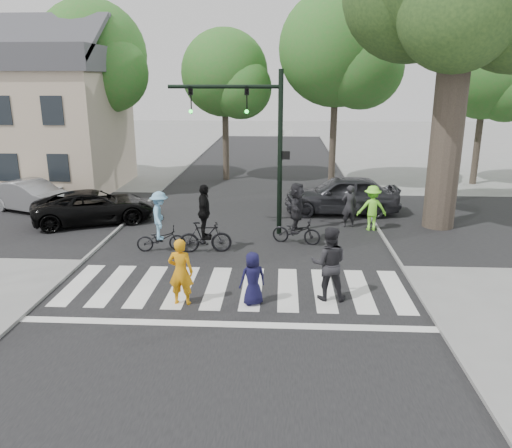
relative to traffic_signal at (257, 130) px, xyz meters
The scene contains 24 objects.
ground 7.33m from the traffic_signal, 93.27° to the right, with size 120.00×120.00×0.00m, color gray.
road_stem 4.09m from the traffic_signal, 106.46° to the right, with size 10.00×70.00×0.01m, color black.
road_cross 4.31m from the traffic_signal, 101.11° to the left, with size 70.00×10.00×0.01m, color black.
curb_left 6.74m from the traffic_signal, 167.50° to the right, with size 0.10×70.00×0.10m, color gray.
curb_right 6.19m from the traffic_signal, 14.31° to the right, with size 0.10×70.00×0.10m, color gray.
crosswalk 6.78m from the traffic_signal, 93.66° to the right, with size 10.00×3.85×0.01m.
traffic_signal is the anchor object (origin of this frame).
bg_tree_0 17.31m from the traffic_signal, 145.17° to the left, with size 5.46×5.20×8.97m.
bg_tree_1 13.26m from the traffic_signal, 134.31° to the left, with size 6.09×5.80×9.80m.
bg_tree_2 10.80m from the traffic_signal, 101.45° to the left, with size 5.04×4.80×8.40m.
bg_tree_3 10.35m from the traffic_signal, 66.46° to the left, with size 6.30×6.00×10.20m.
bg_tree_4 15.58m from the traffic_signal, 39.88° to the left, with size 4.83×4.60×8.15m.
house 14.17m from the traffic_signal, 146.70° to the left, with size 8.40×8.10×8.82m.
pedestrian_woman 7.17m from the traffic_signal, 104.42° to the right, with size 0.65×0.43×1.78m, color orange.
pedestrian_child 6.99m from the traffic_signal, 87.92° to the right, with size 0.69×0.45×1.42m, color #131134.
pedestrian_adult 6.83m from the traffic_signal, 69.13° to the right, with size 0.97×0.76×2.00m, color black.
cyclist_left 4.87m from the traffic_signal, 145.18° to the right, with size 1.71×1.16×2.07m.
cyclist_mid 4.05m from the traffic_signal, 125.78° to the right, with size 1.84×1.13×2.34m.
cyclist_right 3.46m from the traffic_signal, 37.87° to the right, with size 1.84×1.70×2.21m.
car_suv 7.51m from the traffic_signal, behind, with size 2.22×4.81×1.34m, color black.
car_silver 10.94m from the traffic_signal, 164.76° to the left, with size 1.47×4.22×1.39m, color gray.
car_grey 5.65m from the traffic_signal, 42.07° to the left, with size 1.98×4.92×1.68m, color #2B2B2F.
bystander_hivis 5.39m from the traffic_signal, ahead, with size 1.14×0.65×1.76m, color #86FF38.
bystander_dark 4.83m from the traffic_signal, 16.39° to the left, with size 0.62×0.41×1.70m, color black.
Camera 1 is at (1.32, -11.93, 5.64)m, focal length 35.00 mm.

